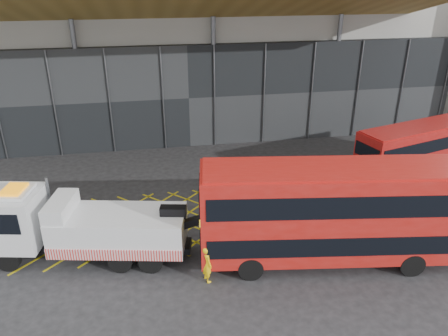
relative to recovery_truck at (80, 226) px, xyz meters
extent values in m
plane|color=#242527|center=(4.87, 2.66, -1.82)|extent=(120.00, 120.00, 0.00)
cube|color=gold|center=(0.07, 2.66, -1.81)|extent=(7.16, 7.16, 0.01)
cube|color=gold|center=(0.07, 2.66, -1.81)|extent=(7.16, 7.16, 0.01)
cube|color=gold|center=(1.67, 2.66, -1.81)|extent=(7.16, 7.16, 0.01)
cube|color=gold|center=(1.67, 2.66, -1.81)|extent=(7.16, 7.16, 0.01)
cube|color=gold|center=(3.27, 2.66, -1.81)|extent=(7.16, 7.16, 0.01)
cube|color=gold|center=(3.27, 2.66, -1.81)|extent=(7.16, 7.16, 0.01)
cube|color=gold|center=(4.87, 2.66, -1.81)|extent=(7.16, 7.16, 0.01)
cube|color=gold|center=(4.87, 2.66, -1.81)|extent=(7.16, 7.16, 0.01)
cube|color=gold|center=(6.47, 2.66, -1.81)|extent=(7.16, 7.16, 0.01)
cube|color=gold|center=(6.47, 2.66, -1.81)|extent=(7.16, 7.16, 0.01)
cube|color=gold|center=(8.07, 2.66, -1.81)|extent=(7.16, 7.16, 0.01)
cube|color=gold|center=(8.07, 2.66, -1.81)|extent=(7.16, 7.16, 0.01)
cube|color=gold|center=(9.67, 2.66, -1.81)|extent=(7.16, 7.16, 0.01)
cube|color=gold|center=(9.67, 2.66, -1.81)|extent=(7.16, 7.16, 0.01)
cube|color=gold|center=(11.27, 2.66, -1.81)|extent=(7.16, 7.16, 0.01)
cube|color=gold|center=(11.27, 2.66, -1.81)|extent=(7.16, 7.16, 0.01)
cube|color=gold|center=(12.87, 2.66, -1.81)|extent=(7.16, 7.16, 0.01)
cube|color=gold|center=(12.87, 2.66, -1.81)|extent=(7.16, 7.16, 0.01)
cube|color=gray|center=(6.87, 21.66, 7.18)|extent=(55.00, 14.00, 18.00)
cube|color=black|center=(6.87, 14.36, 2.18)|extent=(55.00, 0.80, 8.00)
cylinder|color=#595B60|center=(-1.13, 14.16, 3.18)|extent=(0.36, 0.36, 10.00)
cylinder|color=#595B60|center=(8.87, 14.16, 3.18)|extent=(0.36, 0.36, 10.00)
cylinder|color=#595B60|center=(18.87, 14.16, 3.18)|extent=(0.36, 0.36, 10.00)
cube|color=black|center=(0.43, -0.08, -1.09)|extent=(9.84, 2.97, 0.36)
cube|color=white|center=(-3.01, 0.62, 0.41)|extent=(2.95, 3.03, 2.69)
cube|color=orange|center=(-2.81, 0.57, 1.99)|extent=(1.16, 1.40, 0.12)
cube|color=white|center=(1.85, -0.37, -0.11)|extent=(6.80, 3.81, 1.66)
cube|color=red|center=(1.59, -1.67, -0.73)|extent=(6.30, 1.33, 0.57)
cube|color=white|center=(-0.78, 0.16, 1.08)|extent=(1.51, 2.64, 0.72)
cube|color=black|center=(4.49, -0.90, 0.87)|extent=(1.32, 0.75, 0.52)
cube|color=black|center=(5.51, -1.11, 0.36)|extent=(2.29, 0.80, 1.12)
cylinder|color=black|center=(-3.43, -0.41, -1.25)|extent=(1.19, 0.58, 1.14)
cylinder|color=black|center=(-3.00, 1.72, -1.25)|extent=(1.19, 0.58, 1.14)
cylinder|color=black|center=(3.26, -1.76, -1.25)|extent=(1.19, 0.58, 1.14)
cylinder|color=black|center=(3.69, 0.37, -1.25)|extent=(1.19, 0.58, 1.14)
cylinder|color=#595B60|center=(-1.49, 1.36, 0.98)|extent=(0.14, 0.14, 2.28)
cube|color=#AD140F|center=(11.91, -2.41, 0.97)|extent=(12.76, 4.61, 4.40)
cube|color=black|center=(11.91, -2.41, -0.06)|extent=(12.27, 4.60, 0.96)
cube|color=black|center=(11.91, -2.41, 1.98)|extent=(12.27, 4.60, 1.08)
cube|color=black|center=(5.72, -1.53, 0.00)|extent=(0.42, 2.53, 1.47)
cube|color=black|center=(5.72, -1.53, 1.98)|extent=(0.42, 2.53, 1.08)
cube|color=yellow|center=(5.71, -1.53, 1.08)|extent=(0.34, 2.01, 0.40)
cube|color=#AD140F|center=(11.91, -2.41, 3.21)|extent=(12.48, 4.34, 0.14)
cylinder|color=black|center=(7.80, -3.14, -1.23)|extent=(1.22, 0.50, 1.18)
cylinder|color=black|center=(8.16, -0.57, -1.23)|extent=(1.22, 0.50, 1.18)
cylinder|color=black|center=(15.33, -4.20, -1.23)|extent=(1.22, 0.50, 1.18)
cylinder|color=black|center=(15.69, -1.63, -1.23)|extent=(1.22, 0.50, 1.18)
cube|color=#9E0F0C|center=(21.43, 5.02, 0.38)|extent=(10.07, 4.88, 3.46)
cube|color=black|center=(21.43, 5.02, -0.43)|extent=(9.71, 4.83, 0.76)
cube|color=black|center=(21.43, 5.02, 1.17)|extent=(9.71, 4.83, 0.85)
cube|color=black|center=(16.69, 3.67, -0.39)|extent=(0.61, 1.94, 1.16)
cube|color=black|center=(16.69, 3.67, 1.17)|extent=(0.61, 1.94, 0.85)
cube|color=yellow|center=(16.68, 3.67, 0.46)|extent=(0.50, 1.55, 0.31)
cube|color=#9E0F0C|center=(21.43, 5.02, 2.14)|extent=(9.83, 4.65, 0.11)
cylinder|color=black|center=(18.70, 3.21, -1.35)|extent=(0.97, 0.51, 0.93)
cylinder|color=black|center=(18.15, 5.11, -1.35)|extent=(0.97, 0.51, 0.93)
cylinder|color=black|center=(23.91, 6.76, -1.35)|extent=(0.97, 0.51, 0.93)
imported|color=yellow|center=(5.80, -2.88, -0.87)|extent=(0.64, 0.79, 1.89)
camera|label=1|loc=(3.66, -19.04, 11.47)|focal=35.00mm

